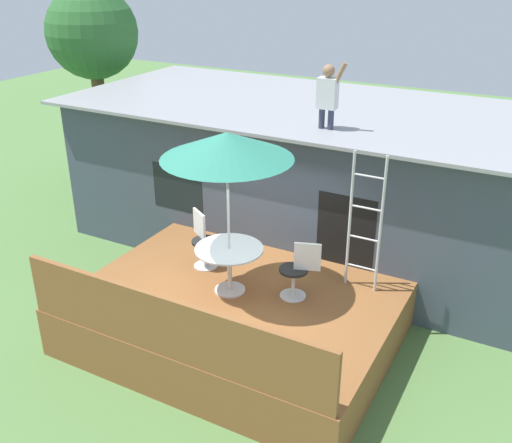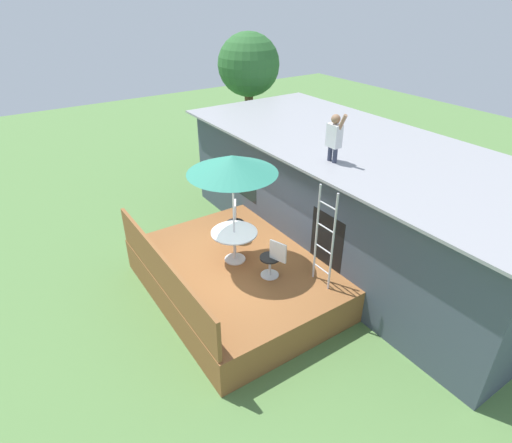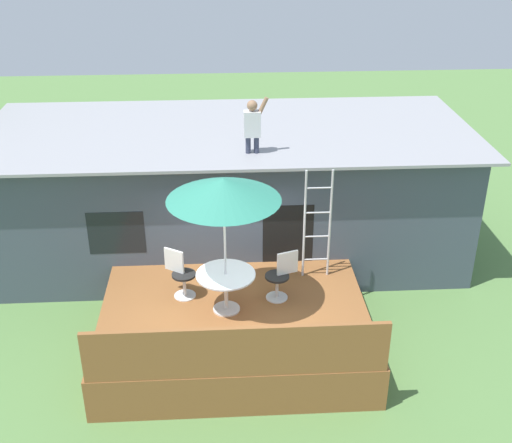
{
  "view_description": "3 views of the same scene",
  "coord_description": "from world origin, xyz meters",
  "px_view_note": "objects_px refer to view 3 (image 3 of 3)",
  "views": [
    {
      "loc": [
        3.94,
        -6.72,
        5.61
      ],
      "look_at": [
        -0.11,
        0.79,
        1.66
      ],
      "focal_mm": 41.14,
      "sensor_mm": 36.0,
      "label": 1
    },
    {
      "loc": [
        6.76,
        -4.06,
        6.34
      ],
      "look_at": [
        -0.08,
        0.52,
        1.66
      ],
      "focal_mm": 29.43,
      "sensor_mm": 36.0,
      "label": 2
    },
    {
      "loc": [
        -0.18,
        -9.64,
        7.47
      ],
      "look_at": [
        0.45,
        0.88,
        2.08
      ],
      "focal_mm": 45.6,
      "sensor_mm": 36.0,
      "label": 3
    }
  ],
  "objects_px": {
    "patio_umbrella": "(224,189)",
    "patio_chair_left": "(181,274)",
    "step_ladder": "(317,225)",
    "patio_chair_right": "(281,276)",
    "patio_table": "(226,282)",
    "person_figure": "(253,123)"
  },
  "relations": [
    {
      "from": "patio_table",
      "to": "person_figure",
      "type": "xyz_separation_m",
      "value": [
        0.6,
        2.21,
        2.14
      ]
    },
    {
      "from": "patio_umbrella",
      "to": "patio_chair_left",
      "type": "xyz_separation_m",
      "value": [
        -0.82,
        0.52,
        -1.89
      ]
    },
    {
      "from": "patio_table",
      "to": "person_figure",
      "type": "relative_size",
      "value": 0.94
    },
    {
      "from": "patio_umbrella",
      "to": "person_figure",
      "type": "distance_m",
      "value": 2.32
    },
    {
      "from": "person_figure",
      "to": "patio_chair_left",
      "type": "relative_size",
      "value": 1.21
    },
    {
      "from": "patio_umbrella",
      "to": "patio_chair_right",
      "type": "bearing_deg",
      "value": 19.03
    },
    {
      "from": "patio_chair_left",
      "to": "patio_umbrella",
      "type": "bearing_deg",
      "value": 0.0
    },
    {
      "from": "patio_table",
      "to": "patio_umbrella",
      "type": "xyz_separation_m",
      "value": [
        0.0,
        0.0,
        1.76
      ]
    },
    {
      "from": "step_ladder",
      "to": "patio_chair_left",
      "type": "relative_size",
      "value": 2.39
    },
    {
      "from": "step_ladder",
      "to": "patio_chair_right",
      "type": "bearing_deg",
      "value": -135.49
    },
    {
      "from": "person_figure",
      "to": "patio_umbrella",
      "type": "bearing_deg",
      "value": -105.13
    },
    {
      "from": "patio_table",
      "to": "patio_umbrella",
      "type": "relative_size",
      "value": 0.41
    },
    {
      "from": "patio_chair_right",
      "to": "step_ladder",
      "type": "bearing_deg",
      "value": -154.51
    },
    {
      "from": "person_figure",
      "to": "patio_chair_left",
      "type": "height_order",
      "value": "person_figure"
    },
    {
      "from": "patio_chair_right",
      "to": "patio_chair_left",
      "type": "bearing_deg",
      "value": -24.58
    },
    {
      "from": "patio_table",
      "to": "patio_chair_right",
      "type": "distance_m",
      "value": 1.06
    },
    {
      "from": "patio_table",
      "to": "step_ladder",
      "type": "relative_size",
      "value": 0.47
    },
    {
      "from": "patio_table",
      "to": "patio_chair_left",
      "type": "distance_m",
      "value": 0.98
    },
    {
      "from": "patio_umbrella",
      "to": "patio_chair_left",
      "type": "bearing_deg",
      "value": 147.5
    },
    {
      "from": "step_ladder",
      "to": "patio_chair_right",
      "type": "relative_size",
      "value": 2.39
    },
    {
      "from": "patio_table",
      "to": "patio_chair_right",
      "type": "relative_size",
      "value": 1.13
    },
    {
      "from": "patio_chair_left",
      "to": "patio_chair_right",
      "type": "xyz_separation_m",
      "value": [
        1.81,
        -0.18,
        0.0
      ]
    }
  ]
}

